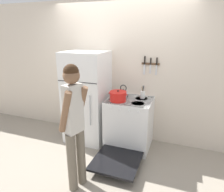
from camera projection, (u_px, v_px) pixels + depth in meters
The scene contains 9 objects.
ground_plane at pixel (119, 134), 4.08m from camera, with size 14.00×14.00×0.00m, color gray.
wall_back at pixel (120, 72), 3.71m from camera, with size 10.00×0.06×2.55m.
refrigerator at pixel (87, 97), 3.69m from camera, with size 0.74×0.69×1.67m.
stove_range at pixel (129, 124), 3.51m from camera, with size 0.76×1.37×0.89m.
dutch_oven_pot at pixel (118, 96), 3.32m from camera, with size 0.33×0.29×0.19m.
tea_kettle at pixel (123, 93), 3.56m from camera, with size 0.19×0.15×0.22m.
utensil_jar at pixel (143, 95), 3.45m from camera, with size 0.08×0.08×0.24m.
person at pixel (74, 122), 2.43m from camera, with size 0.33×0.39×1.65m.
wall_knife_strip at pixel (150, 64), 3.43m from camera, with size 0.31×0.03×0.32m.
Camera 1 is at (1.13, -3.47, 1.98)m, focal length 32.00 mm.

